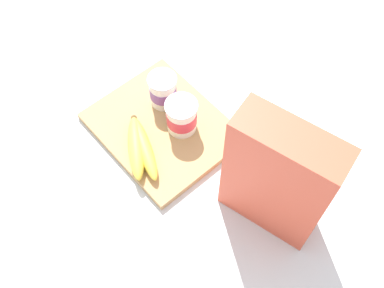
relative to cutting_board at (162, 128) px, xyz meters
The scene contains 6 objects.
ground_plane 0.01m from the cutting_board, ahead, with size 2.40×2.40×0.00m, color silver.
cutting_board is the anchor object (origin of this frame).
cereal_box 0.33m from the cutting_board, ahead, with size 0.20×0.08×0.30m, color #D85138.
yogurt_cup_front 0.09m from the cutting_board, 136.53° to the left, with size 0.07×0.07×0.08m.
yogurt_cup_back 0.07m from the cutting_board, 44.55° to the left, with size 0.07×0.07×0.08m.
banana_bunch 0.09m from the cutting_board, 73.85° to the right, with size 0.17×0.12×0.04m.
Camera 1 is at (0.48, -0.33, 0.90)m, focal length 43.05 mm.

